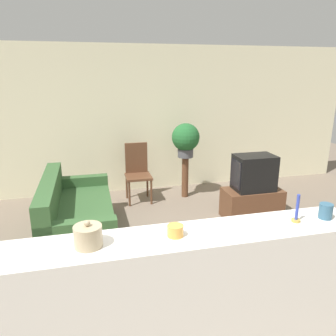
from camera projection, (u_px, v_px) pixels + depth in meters
ground_plane at (172, 304)px, 3.24m from camera, size 14.00×14.00×0.00m
wall_back at (126, 121)px, 6.06m from camera, size 9.00×0.06×2.70m
couch at (76, 217)px, 4.48m from camera, size 0.90×1.83×0.86m
tv_stand at (252, 203)px, 5.14m from camera, size 0.90×0.47×0.46m
television at (254, 173)px, 5.00m from camera, size 0.61×0.40×0.55m
wooden_chair at (138, 170)px, 5.78m from camera, size 0.44×0.44×1.02m
plant_stand at (185, 177)px, 5.97m from camera, size 0.12×0.12×0.75m
potted_plant at (186, 139)px, 5.77m from camera, size 0.49×0.49×0.60m
foreground_counter at (191, 296)px, 2.56m from camera, size 2.73×0.44×1.07m
decorative_bowl at (88, 236)px, 2.21m from camera, size 0.19×0.19×0.19m
candle_jar at (175, 231)px, 2.36m from camera, size 0.12×0.12×0.08m
candlestick at (297, 213)px, 2.58m from camera, size 0.07×0.07×0.23m
coffee_tin at (326, 211)px, 2.65m from camera, size 0.11×0.11×0.12m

